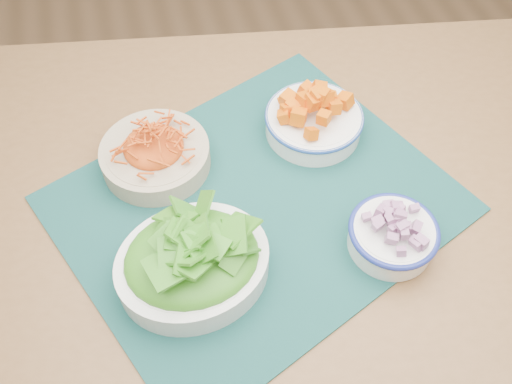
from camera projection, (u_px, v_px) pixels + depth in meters
ground at (226, 348)px, 1.57m from camera, size 4.00×4.00×0.00m
table at (303, 217)px, 1.04m from camera, size 1.38×1.04×0.75m
placemat at (256, 203)px, 0.94m from camera, size 0.74×0.68×0.00m
carrot_bowl at (154, 151)px, 0.96m from camera, size 0.23×0.23×0.08m
squash_bowl at (314, 117)px, 1.01m from camera, size 0.22×0.22×0.08m
lettuce_bowl at (192, 259)px, 0.83m from camera, size 0.26×0.23×0.10m
onion_bowl at (393, 233)px, 0.87m from camera, size 0.16×0.16×0.07m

